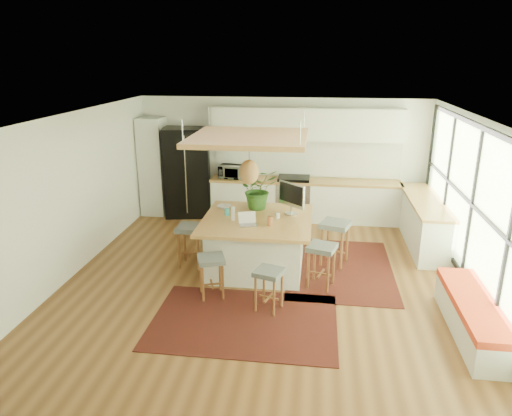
# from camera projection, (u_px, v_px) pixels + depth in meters

# --- Properties ---
(floor) EXTENTS (7.00, 7.00, 0.00)m
(floor) POSITION_uv_depth(u_px,v_px,m) (264.00, 280.00, 7.90)
(floor) COLOR brown
(floor) RESTS_ON ground
(ceiling) EXTENTS (7.00, 7.00, 0.00)m
(ceiling) POSITION_uv_depth(u_px,v_px,m) (265.00, 117.00, 7.06)
(ceiling) COLOR white
(ceiling) RESTS_ON ground
(wall_back) EXTENTS (6.50, 0.00, 6.50)m
(wall_back) POSITION_uv_depth(u_px,v_px,m) (282.00, 158.00, 10.78)
(wall_back) COLOR white
(wall_back) RESTS_ON ground
(wall_front) EXTENTS (6.50, 0.00, 6.50)m
(wall_front) POSITION_uv_depth(u_px,v_px,m) (219.00, 320.00, 4.18)
(wall_front) COLOR white
(wall_front) RESTS_ON ground
(wall_left) EXTENTS (0.00, 7.00, 7.00)m
(wall_left) POSITION_uv_depth(u_px,v_px,m) (71.00, 196.00, 7.89)
(wall_left) COLOR white
(wall_left) RESTS_ON ground
(wall_right) EXTENTS (0.00, 7.00, 7.00)m
(wall_right) POSITION_uv_depth(u_px,v_px,m) (479.00, 212.00, 7.08)
(wall_right) COLOR white
(wall_right) RESTS_ON ground
(window_wall) EXTENTS (0.10, 6.20, 2.60)m
(window_wall) POSITION_uv_depth(u_px,v_px,m) (478.00, 209.00, 7.06)
(window_wall) COLOR black
(window_wall) RESTS_ON wall_right
(pantry) EXTENTS (0.55, 0.60, 2.25)m
(pantry) POSITION_uv_depth(u_px,v_px,m) (154.00, 167.00, 10.92)
(pantry) COLOR white
(pantry) RESTS_ON floor
(back_counter_base) EXTENTS (4.20, 0.60, 0.88)m
(back_counter_base) POSITION_uv_depth(u_px,v_px,m) (304.00, 201.00, 10.69)
(back_counter_base) COLOR white
(back_counter_base) RESTS_ON floor
(back_counter_top) EXTENTS (4.24, 0.64, 0.05)m
(back_counter_top) POSITION_uv_depth(u_px,v_px,m) (305.00, 181.00, 10.55)
(back_counter_top) COLOR #A9763C
(back_counter_top) RESTS_ON back_counter_base
(backsplash) EXTENTS (4.20, 0.02, 0.80)m
(backsplash) POSITION_uv_depth(u_px,v_px,m) (306.00, 159.00, 10.69)
(backsplash) COLOR white
(backsplash) RESTS_ON wall_back
(upper_cabinets) EXTENTS (4.20, 0.34, 0.70)m
(upper_cabinets) POSITION_uv_depth(u_px,v_px,m) (307.00, 124.00, 10.30)
(upper_cabinets) COLOR white
(upper_cabinets) RESTS_ON wall_back
(range) EXTENTS (0.76, 0.62, 1.00)m
(range) POSITION_uv_depth(u_px,v_px,m) (293.00, 198.00, 10.71)
(range) COLOR #A5A5AA
(range) RESTS_ON floor
(right_counter_base) EXTENTS (0.60, 2.50, 0.88)m
(right_counter_base) POSITION_uv_depth(u_px,v_px,m) (424.00, 223.00, 9.28)
(right_counter_base) COLOR white
(right_counter_base) RESTS_ON floor
(right_counter_top) EXTENTS (0.64, 2.54, 0.05)m
(right_counter_top) POSITION_uv_depth(u_px,v_px,m) (426.00, 201.00, 9.14)
(right_counter_top) COLOR #A9763C
(right_counter_top) RESTS_ON right_counter_base
(window_bench) EXTENTS (0.52, 2.00, 0.50)m
(window_bench) POSITION_uv_depth(u_px,v_px,m) (472.00, 317.00, 6.32)
(window_bench) COLOR white
(window_bench) RESTS_ON floor
(ceiling_panel) EXTENTS (1.86, 1.86, 0.80)m
(ceiling_panel) POSITION_uv_depth(u_px,v_px,m) (249.00, 154.00, 7.68)
(ceiling_panel) COLOR #A9763C
(ceiling_panel) RESTS_ON ceiling
(rug_near) EXTENTS (2.60, 1.80, 0.01)m
(rug_near) POSITION_uv_depth(u_px,v_px,m) (244.00, 321.00, 6.68)
(rug_near) COLOR black
(rug_near) RESTS_ON floor
(rug_right) EXTENTS (1.80, 2.60, 0.01)m
(rug_right) POSITION_uv_depth(u_px,v_px,m) (340.00, 268.00, 8.33)
(rug_right) COLOR black
(rug_right) RESTS_ON floor
(fridge) EXTENTS (1.14, 0.96, 2.04)m
(fridge) POSITION_uv_depth(u_px,v_px,m) (188.00, 176.00, 10.89)
(fridge) COLOR black
(fridge) RESTS_ON floor
(island) EXTENTS (1.85, 1.85, 0.93)m
(island) POSITION_uv_depth(u_px,v_px,m) (257.00, 244.00, 8.20)
(island) COLOR #A9763C
(island) RESTS_ON floor
(stool_near_left) EXTENTS (0.51, 0.51, 0.67)m
(stool_near_left) POSITION_uv_depth(u_px,v_px,m) (212.00, 275.00, 7.27)
(stool_near_left) COLOR #4E5456
(stool_near_left) RESTS_ON floor
(stool_near_right) EXTENTS (0.48, 0.48, 0.64)m
(stool_near_right) POSITION_uv_depth(u_px,v_px,m) (269.00, 288.00, 6.88)
(stool_near_right) COLOR #4E5456
(stool_near_right) RESTS_ON floor
(stool_right_front) EXTENTS (0.53, 0.53, 0.72)m
(stool_right_front) POSITION_uv_depth(u_px,v_px,m) (321.00, 266.00, 7.58)
(stool_right_front) COLOR #4E5456
(stool_right_front) RESTS_ON floor
(stool_right_back) EXTENTS (0.60, 0.60, 0.80)m
(stool_right_back) POSITION_uv_depth(u_px,v_px,m) (334.00, 246.00, 8.41)
(stool_right_back) COLOR #4E5456
(stool_right_back) RESTS_ON floor
(stool_left_side) EXTENTS (0.45, 0.45, 0.75)m
(stool_left_side) POSITION_uv_depth(u_px,v_px,m) (191.00, 247.00, 8.35)
(stool_left_side) COLOR #4E5456
(stool_left_side) RESTS_ON floor
(laptop) EXTENTS (0.37, 0.38, 0.22)m
(laptop) POSITION_uv_depth(u_px,v_px,m) (248.00, 218.00, 7.70)
(laptop) COLOR #A5A5AA
(laptop) RESTS_ON island
(monitor) EXTENTS (0.60, 0.58, 0.57)m
(monitor) POSITION_uv_depth(u_px,v_px,m) (291.00, 200.00, 8.20)
(monitor) COLOR #A5A5AA
(monitor) RESTS_ON island
(microwave) EXTENTS (0.57, 0.36, 0.36)m
(microwave) POSITION_uv_depth(u_px,v_px,m) (231.00, 170.00, 10.67)
(microwave) COLOR #A5A5AA
(microwave) RESTS_ON back_counter_top
(island_plant) EXTENTS (0.94, 0.96, 0.57)m
(island_plant) POSITION_uv_depth(u_px,v_px,m) (258.00, 193.00, 8.51)
(island_plant) COLOR #1E4C19
(island_plant) RESTS_ON island
(island_bowl) EXTENTS (0.31, 0.31, 0.06)m
(island_bowl) POSITION_uv_depth(u_px,v_px,m) (224.00, 207.00, 8.58)
(island_bowl) COLOR beige
(island_bowl) RESTS_ON island
(island_bottle_0) EXTENTS (0.07, 0.07, 0.19)m
(island_bottle_0) POSITION_uv_depth(u_px,v_px,m) (227.00, 210.00, 8.19)
(island_bottle_0) COLOR #33C8CC
(island_bottle_0) RESTS_ON island
(island_bottle_1) EXTENTS (0.07, 0.07, 0.19)m
(island_bottle_1) POSITION_uv_depth(u_px,v_px,m) (233.00, 215.00, 7.94)
(island_bottle_1) COLOR white
(island_bottle_1) RESTS_ON island
(island_bottle_2) EXTENTS (0.07, 0.07, 0.19)m
(island_bottle_2) POSITION_uv_depth(u_px,v_px,m) (270.00, 220.00, 7.71)
(island_bottle_2) COLOR #A65C37
(island_bottle_2) RESTS_ON island
(island_bottle_3) EXTENTS (0.07, 0.07, 0.19)m
(island_bottle_3) POSITION_uv_depth(u_px,v_px,m) (278.00, 213.00, 8.03)
(island_bottle_3) COLOR beige
(island_bottle_3) RESTS_ON island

